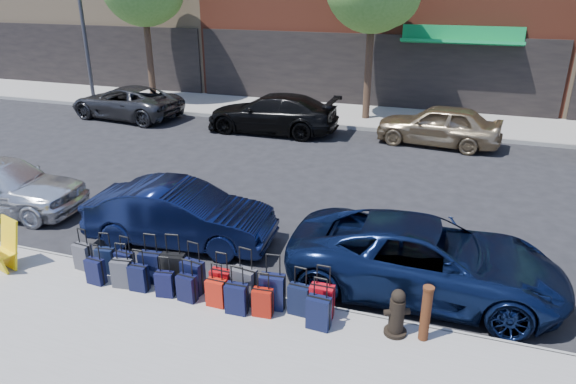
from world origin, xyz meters
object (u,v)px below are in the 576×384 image
(suitcase_front_5, at_px, (193,277))
(car_far_1, at_px, (272,113))
(car_near_0, at_px, (1,184))
(car_near_1, at_px, (180,215))
(display_rack, at_px, (0,247))
(car_far_0, at_px, (126,102))
(streetlight, at_px, (84,3))
(car_far_2, at_px, (438,125))
(bollard, at_px, (426,313))
(car_near_2, at_px, (425,258))
(fire_hydrant, at_px, (397,314))

(suitcase_front_5, xyz_separation_m, car_far_1, (-2.66, 11.39, 0.29))
(car_near_0, xyz_separation_m, car_near_1, (5.28, -0.07, -0.04))
(display_rack, bearing_deg, car_far_0, 131.44)
(streetlight, distance_m, car_near_0, 13.69)
(car_far_2, bearing_deg, car_far_1, -80.98)
(car_near_1, bearing_deg, bollard, -114.60)
(bollard, height_order, car_near_1, car_near_1)
(car_near_1, distance_m, car_far_2, 11.00)
(car_near_2, relative_size, car_far_2, 1.17)
(car_far_0, bearing_deg, car_near_1, 46.47)
(display_rack, xyz_separation_m, car_far_0, (-5.45, 12.02, 0.04))
(streetlight, bearing_deg, car_far_1, -12.40)
(car_near_0, height_order, car_far_0, car_near_0)
(streetlight, xyz_separation_m, car_far_0, (3.23, -2.11, -3.96))
(display_rack, relative_size, car_far_0, 0.21)
(display_rack, bearing_deg, car_near_1, 59.16)
(car_far_1, bearing_deg, suitcase_front_5, 12.52)
(bollard, bearing_deg, streetlight, 141.21)
(fire_hydrant, height_order, car_near_2, car_near_2)
(suitcase_front_5, bearing_deg, fire_hydrant, 7.74)
(streetlight, bearing_deg, car_near_0, -62.24)
(car_far_0, bearing_deg, suitcase_front_5, 45.60)
(streetlight, relative_size, car_far_1, 1.53)
(fire_hydrant, relative_size, car_far_0, 0.17)
(car_far_2, bearing_deg, streetlight, -90.44)
(bollard, relative_size, car_far_1, 0.19)
(car_near_2, height_order, car_far_2, car_far_2)
(streetlight, height_order, car_near_0, streetlight)
(display_rack, distance_m, car_near_1, 3.65)
(display_rack, height_order, car_far_0, car_far_0)
(car_far_1, distance_m, car_far_2, 6.36)
(suitcase_front_5, height_order, bollard, suitcase_front_5)
(car_far_1, bearing_deg, streetlight, -103.00)
(bollard, bearing_deg, fire_hydrant, -178.92)
(display_rack, bearing_deg, car_far_2, 74.66)
(suitcase_front_5, distance_m, car_far_2, 12.28)
(streetlight, relative_size, fire_hydrant, 9.44)
(bollard, distance_m, car_near_2, 1.70)
(streetlight, distance_m, fire_hydrant, 21.83)
(car_near_0, height_order, car_far_2, car_far_2)
(fire_hydrant, bearing_deg, streetlight, 115.94)
(bollard, height_order, display_rack, display_rack)
(car_near_1, height_order, car_far_0, car_near_1)
(car_near_1, relative_size, car_far_2, 0.97)
(fire_hydrant, bearing_deg, car_near_1, 134.44)
(car_far_2, bearing_deg, fire_hydrant, 6.60)
(suitcase_front_5, distance_m, car_near_1, 2.37)
(car_near_0, xyz_separation_m, car_far_1, (3.98, 9.39, 0.02))
(suitcase_front_5, distance_m, car_near_0, 6.93)
(fire_hydrant, xyz_separation_m, bollard, (0.45, 0.01, 0.12))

